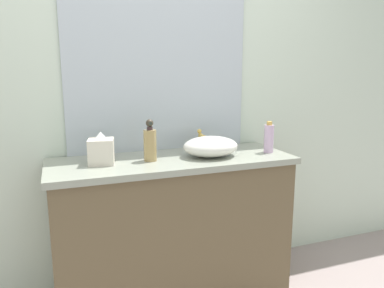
% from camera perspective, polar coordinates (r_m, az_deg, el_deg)
% --- Properties ---
extents(bathroom_wall_rear, '(6.00, 0.06, 2.60)m').
position_cam_1_polar(bathroom_wall_rear, '(2.35, -8.06, 9.14)').
color(bathroom_wall_rear, silver).
rests_on(bathroom_wall_rear, ground).
extents(vanity_counter, '(1.41, 0.52, 0.88)m').
position_cam_1_polar(vanity_counter, '(2.29, -2.91, -12.98)').
color(vanity_counter, brown).
rests_on(vanity_counter, ground).
extents(wall_mirror_panel, '(1.15, 0.01, 1.28)m').
position_cam_1_polar(wall_mirror_panel, '(2.34, -5.18, 14.72)').
color(wall_mirror_panel, '#B2BCC6').
rests_on(wall_mirror_panel, vanity_counter).
extents(sink_basin, '(0.33, 0.27, 0.12)m').
position_cam_1_polar(sink_basin, '(2.18, 2.90, -0.38)').
color(sink_basin, silver).
rests_on(sink_basin, vanity_counter).
extents(faucet, '(0.03, 0.13, 0.14)m').
position_cam_1_polar(faucet, '(2.32, 1.41, 0.87)').
color(faucet, '#DDB44F').
rests_on(faucet, vanity_counter).
extents(soap_dispenser, '(0.07, 0.07, 0.24)m').
position_cam_1_polar(soap_dispenser, '(2.07, -6.52, 0.10)').
color(soap_dispenser, '#A58A55').
rests_on(soap_dispenser, vanity_counter).
extents(lotion_bottle, '(0.06, 0.06, 0.19)m').
position_cam_1_polar(lotion_bottle, '(2.33, 11.83, 0.90)').
color(lotion_bottle, '#CCAACD').
rests_on(lotion_bottle, vanity_counter).
extents(tissue_box, '(0.16, 0.16, 0.18)m').
position_cam_1_polar(tissue_box, '(2.06, -13.90, -0.91)').
color(tissue_box, beige).
rests_on(tissue_box, vanity_counter).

